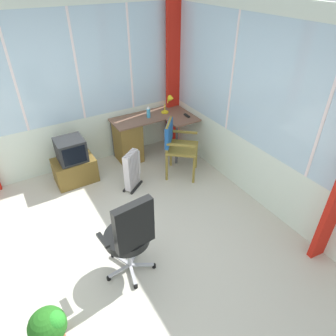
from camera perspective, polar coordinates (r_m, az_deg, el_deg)
The scene contains 13 objects.
ground at distance 3.92m, azimuth -9.55°, elevation -16.28°, with size 5.43×5.46×0.06m, color beige.
north_window_panel at distance 5.01m, azimuth -21.32°, elevation 12.99°, with size 4.43×0.07×2.67m.
east_window_panel at distance 4.15m, azimuth 18.59°, elevation 9.28°, with size 0.07×4.46×2.67m.
curtain_corner at distance 5.61m, azimuth 1.18°, elevation 16.86°, with size 0.31×0.07×2.57m, color red.
desk at distance 5.38m, azimuth -6.86°, elevation 5.63°, with size 1.37×0.86×0.75m.
desk_lamp at distance 5.41m, azimuth 0.38°, elevation 12.50°, with size 0.23×0.20×0.33m.
tv_remote at distance 5.36m, azimuth 3.61°, elevation 9.90°, with size 0.04×0.15×0.02m, color black.
spray_bottle at distance 5.28m, azimuth -3.74°, elevation 10.59°, with size 0.06×0.06×0.22m.
wooden_armchair at distance 4.82m, azimuth 1.33°, elevation 5.07°, with size 0.68×0.68×0.94m.
office_chair at distance 3.23m, azimuth -7.20°, elevation -12.27°, with size 0.61×0.58×1.11m.
tv_on_stand at distance 5.01m, azimuth -17.46°, elevation 0.86°, with size 0.64×0.45×0.76m.
space_heater at distance 4.70m, azimuth -6.76°, elevation -0.31°, with size 0.39×0.35×0.63m.
potted_plant at distance 3.27m, azimuth -21.66°, elevation -26.18°, with size 0.35×0.35×0.42m.
Camera 1 is at (-0.71, -2.42, 2.97)m, focal length 32.13 mm.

